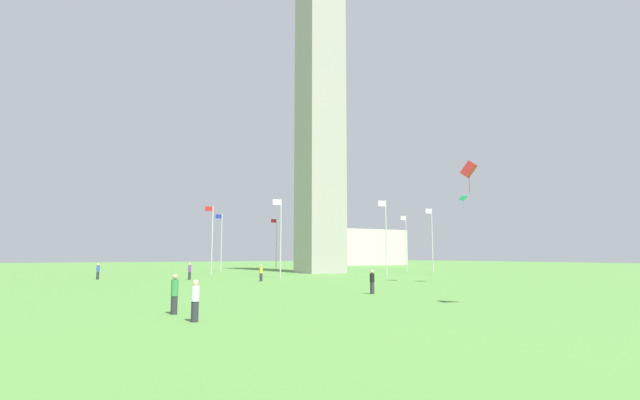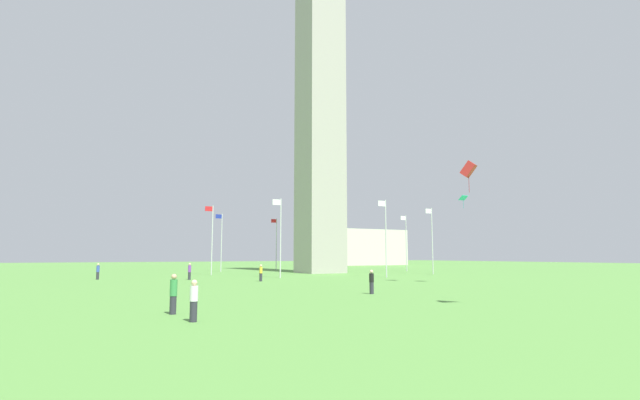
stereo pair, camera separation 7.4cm
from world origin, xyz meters
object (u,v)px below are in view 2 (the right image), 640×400
(flagpole_nw, at_px, (221,240))
(person_yellow_shirt, at_px, (261,273))
(flagpole_ne, at_px, (280,234))
(flagpole_se, at_px, (432,238))
(person_purple_shirt, at_px, (190,271))
(person_black_shirt, at_px, (372,282))
(flagpole_n, at_px, (212,237))
(person_white_shirt, at_px, (194,301))
(flagpole_w, at_px, (276,242))
(person_blue_shirt, at_px, (98,272))
(flagpole_e, at_px, (386,235))
(person_green_shirt, at_px, (173,294))
(flagpole_sw, at_px, (345,242))
(distant_building, at_px, (362,247))
(flagpole_s, at_px, (406,241))
(kite_cyan_diamond, at_px, (463,198))
(kite_red_box, at_px, (468,169))
(obelisk_monument, at_px, (320,98))

(flagpole_nw, height_order, person_yellow_shirt, flagpole_nw)
(flagpole_ne, height_order, flagpole_se, same)
(person_purple_shirt, xyz_separation_m, person_black_shirt, (-6.45, 24.44, -0.08))
(flagpole_n, relative_size, person_purple_shirt, 5.20)
(person_yellow_shirt, xyz_separation_m, person_white_shirt, (12.92, 25.54, -0.02))
(flagpole_w, height_order, person_blue_shirt, flagpole_w)
(flagpole_nw, bearing_deg, person_blue_shirt, 42.07)
(flagpole_e, relative_size, person_green_shirt, 5.18)
(flagpole_sw, xyz_separation_m, distant_building, (-24.62, -31.24, -0.35))
(flagpole_n, distance_m, flagpole_s, 32.54)
(person_blue_shirt, bearing_deg, distant_building, 35.26)
(flagpole_nw, height_order, distant_building, distant_building)
(flagpole_sw, bearing_deg, kite_cyan_diamond, 86.70)
(flagpole_s, relative_size, kite_red_box, 3.15)
(flagpole_s, relative_size, person_white_shirt, 5.60)
(flagpole_se, xyz_separation_m, flagpole_sw, (-0.00, -23.01, 0.00))
(person_green_shirt, bearing_deg, kite_cyan_diamond, 6.66)
(flagpole_ne, relative_size, kite_red_box, 3.15)
(person_green_shirt, relative_size, kite_cyan_diamond, 1.12)
(flagpole_n, relative_size, person_black_shirt, 5.68)
(flagpole_w, relative_size, flagpole_nw, 1.00)
(flagpole_nw, bearing_deg, distant_building, -146.74)
(person_blue_shirt, bearing_deg, person_green_shirt, -89.09)
(person_purple_shirt, bearing_deg, flagpole_n, 31.72)
(obelisk_monument, xyz_separation_m, person_yellow_shirt, (16.00, 16.88, -25.88))
(flagpole_se, bearing_deg, person_blue_shirt, -8.60)
(flagpole_w, bearing_deg, flagpole_sw, 157.50)
(flagpole_e, height_order, person_white_shirt, flagpole_e)
(flagpole_e, xyz_separation_m, flagpole_w, (-0.00, -32.54, 0.00))
(flagpole_e, distance_m, distant_building, 69.20)
(person_blue_shirt, xyz_separation_m, kite_cyan_diamond, (-39.77, 14.09, 8.75))
(person_yellow_shirt, bearing_deg, person_green_shirt, -165.42)
(person_white_shirt, bearing_deg, person_green_shirt, 24.80)
(flagpole_se, distance_m, person_green_shirt, 49.53)
(flagpole_ne, distance_m, kite_cyan_diamond, 23.09)
(person_yellow_shirt, distance_m, kite_cyan_diamond, 27.25)
(flagpole_sw, distance_m, person_green_shirt, 65.38)
(obelisk_monument, relative_size, flagpole_ne, 5.83)
(flagpole_e, height_order, flagpole_nw, same)
(person_yellow_shirt, bearing_deg, distant_building, 3.49)
(kite_cyan_diamond, bearing_deg, kite_red_box, 46.13)
(person_green_shirt, bearing_deg, kite_red_box, -3.31)
(flagpole_s, bearing_deg, kite_cyan_diamond, 71.28)
(flagpole_ne, bearing_deg, flagpole_s, -157.50)
(person_black_shirt, height_order, person_green_shirt, person_green_shirt)
(flagpole_sw, relative_size, person_yellow_shirt, 5.49)
(obelisk_monument, xyz_separation_m, flagpole_w, (0.05, -16.27, -21.72))
(person_black_shirt, height_order, kite_red_box, kite_red_box)
(flagpole_s, xyz_separation_m, flagpole_sw, (4.77, -11.51, 0.00))
(person_purple_shirt, relative_size, person_green_shirt, 1.00)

